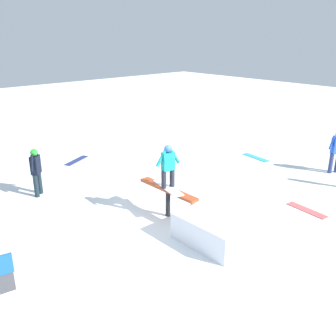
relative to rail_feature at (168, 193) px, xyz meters
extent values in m
plane|color=white|center=(0.00, 0.00, -0.72)|extent=(60.00, 60.00, 0.00)
cylinder|color=black|center=(0.00, 0.00, -0.33)|extent=(0.14, 0.14, 0.79)
cube|color=#A53F1E|center=(0.00, 0.00, 0.11)|extent=(2.15, 0.29, 0.08)
cube|color=white|center=(-1.82, -0.01, -0.38)|extent=(1.81, 1.51, 0.69)
cube|color=white|center=(0.00, 0.00, 0.16)|extent=(1.35, 0.58, 0.03)
cylinder|color=#23252D|center=(-0.03, -0.13, 0.43)|extent=(0.14, 0.14, 0.52)
cylinder|color=#23252D|center=(0.03, 0.13, 0.43)|extent=(0.14, 0.14, 0.52)
cube|color=teal|center=(0.00, 0.00, 0.94)|extent=(0.28, 0.38, 0.50)
cylinder|color=teal|center=(-0.05, -0.20, 1.06)|extent=(0.16, 0.34, 0.46)
cylinder|color=teal|center=(0.05, 0.20, 1.06)|extent=(0.16, 0.34, 0.46)
sphere|color=blue|center=(0.00, 0.00, 1.30)|extent=(0.22, 0.22, 0.22)
cylinder|color=navy|center=(-1.48, -6.87, -0.34)|extent=(0.15, 0.15, 0.76)
cylinder|color=blue|center=(-1.45, -6.80, 0.47)|extent=(0.18, 0.23, 0.53)
cylinder|color=#17242D|center=(4.01, 2.02, -0.35)|extent=(0.15, 0.15, 0.75)
cylinder|color=#17242D|center=(3.82, 2.22, -0.35)|extent=(0.15, 0.15, 0.75)
cube|color=black|center=(3.91, 2.12, 0.32)|extent=(0.40, 0.41, 0.59)
cylinder|color=black|center=(4.06, 1.96, 0.45)|extent=(0.21, 0.22, 0.52)
cylinder|color=black|center=(3.76, 2.29, 0.45)|extent=(0.21, 0.22, 0.52)
sphere|color=green|center=(3.91, 2.12, 0.73)|extent=(0.23, 0.23, 0.23)
cube|color=navy|center=(6.18, -0.49, -0.71)|extent=(0.83, 1.29, 0.02)
cube|color=#2FBCC0|center=(1.45, -6.31, -0.71)|extent=(1.34, 0.47, 0.02)
cube|color=#E55F5D|center=(-2.52, -3.29, -0.71)|extent=(1.28, 0.43, 0.02)
cube|color=#3F3F44|center=(0.06, 4.66, -0.50)|extent=(0.10, 0.40, 0.44)
cube|color=#3F3F44|center=(-0.30, 4.72, -0.50)|extent=(0.10, 0.40, 0.44)
cube|color=#1A559C|center=(-0.12, 4.69, -0.26)|extent=(0.51, 0.51, 0.04)
cube|color=#1A559C|center=(-0.31, 4.73, -0.04)|extent=(0.11, 0.44, 0.40)
camera|label=1|loc=(-7.17, 6.49, 4.26)|focal=40.00mm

